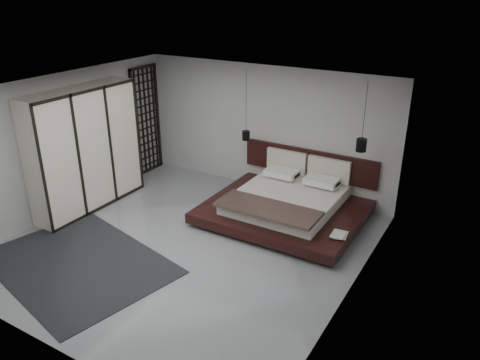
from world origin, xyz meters
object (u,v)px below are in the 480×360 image
Objects in this scene: pendant_left at (246,135)px; rug at (78,263)px; lattice_screen at (147,120)px; wardrobe at (85,149)px; bed at (287,203)px; pendant_right at (361,145)px.

rug is at bearing -105.47° from pendant_left.
lattice_screen is 1.01× the size of wardrobe.
pendant_right reaches higher than bed.
lattice_screen is at bearing 179.42° from pendant_right.
pendant_left is 0.59× the size of wardrobe.
pendant_left reaches higher than bed.
bed is 1.18× the size of wardrobe.
wardrobe is (-2.56, -2.12, -0.14)m from pendant_left.
bed is 4.08m from rug.
bed is at bearing -158.15° from pendant_right.
bed is 4.24m from wardrobe.
bed is 2.00× the size of pendant_left.
wardrobe is at bearing -83.40° from lattice_screen.
pendant_right is 5.47m from rug.
wardrobe reaches higher than rug.
wardrobe is at bearing -157.20° from pendant_right.
rug is (-3.54, -3.85, -1.60)m from pendant_right.
lattice_screen is 2.82m from pendant_left.
lattice_screen reaches higher than rug.
bed is at bearing 55.49° from rug.
lattice_screen is 4.47m from rug.
pendant_right is (5.29, -0.05, 0.31)m from lattice_screen.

